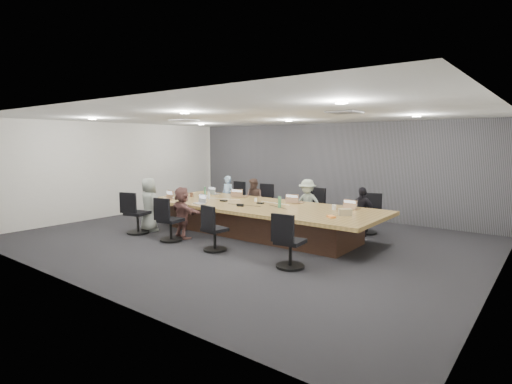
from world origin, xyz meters
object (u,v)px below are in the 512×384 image
Objects in this scene: person_0 at (227,196)px; person_5 at (182,213)px; conference_table at (259,218)px; person_4 at (149,205)px; chair_1 at (261,205)px; laptop_5 at (199,203)px; chair_4 at (138,216)px; bottle_green_left at (205,191)px; canvas_bag at (345,212)px; chair_7 at (290,246)px; bottle_clear at (209,196)px; laptop_3 at (352,208)px; laptop_2 at (296,202)px; chair_3 at (367,218)px; person_3 at (362,212)px; stapler at (240,205)px; chair_5 at (171,224)px; chair_2 at (314,211)px; person_1 at (254,199)px; person_2 at (307,204)px; laptop_4 at (166,199)px; laptop_1 at (242,196)px; mug_brown at (192,195)px; chair_0 at (235,202)px; laptop_0 at (215,194)px; bottle_green_right at (280,202)px; snack_packet at (331,217)px.

person_5 is (1.00, -2.70, -0.01)m from person_0.
conference_table is 2.78m from person_4.
person_4 reaches higher than conference_table.
chair_1 is 2.86× the size of laptop_5.
chair_4 is 2.99× the size of laptop_5.
laptop_5 is (1.00, -2.15, 0.14)m from person_0.
canvas_bag is (4.59, -0.61, -0.04)m from bottle_green_left.
chair_7 is at bearing -172.78° from person_5.
laptop_3 is at bearing 14.26° from bottle_clear.
laptop_3 is (1.48, 0.00, 0.00)m from laptop_2.
chair_3 reaches higher than conference_table.
bottle_green_left reaches higher than chair_1.
person_3 is 7.06× the size of stapler.
laptop_2 is at bearing 46.10° from chair_5.
chair_1 is at bearing 78.70° from bottle_clear.
laptop_2 is (0.00, -0.90, 0.34)m from chair_2.
person_1 reaches higher than chair_2.
chair_3 is 0.60× the size of person_2.
laptop_2 is at bearing -97.62° from person_2.
canvas_bag is at bearing 2.56° from chair_4.
chair_2 reaches higher than chair_7.
chair_5 is 4.10m from laptop_3.
chair_3 is at bearing 40.33° from laptop_4.
person_0 is at bearing 172.38° from person_2.
person_4 is at bearing 48.62° from laptop_1.
bottle_clear is (-3.55, 1.59, 0.44)m from chair_7.
person_3 is 4.18× the size of laptop_5.
mug_brown is at bearing 153.78° from laptop_5.
person_0 reaches higher than chair_0.
laptop_0 is 1.01m from laptop_1.
laptop_5 is at bearing 55.34° from chair_2.
laptop_2 is (2.75, -0.90, 0.34)m from chair_0.
person_5 is (-0.01, -3.05, 0.20)m from chair_1.
bottle_clear reaches higher than laptop_3.
chair_5 is at bearing -127.54° from person_2.
laptop_4 is at bearing -167.04° from bottle_green_right.
person_4 is at bearing -136.49° from person_3.
stapler is at bearing -107.24° from conference_table.
person_5 reaches higher than bottle_green_left.
person_3 is at bearing 167.06° from chair_2.
mug_brown is at bearing 68.33° from chair_4.
person_0 is at bearing 8.34° from chair_1.
person_3 reaches higher than laptop_2.
stapler is at bearing 40.17° from chair_5.
chair_5 is 3.09× the size of canvas_bag.
person_5 reaches higher than laptop_3.
laptop_0 is at bearing 162.75° from bottle_green_right.
conference_table is 2.24m from snack_packet.
chair_5 is at bearing -68.18° from person_0.
chair_4 reaches higher than laptop_4.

